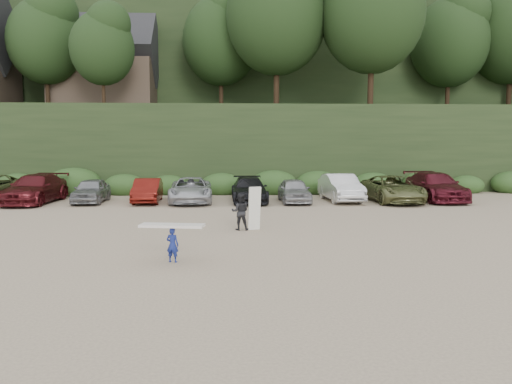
{
  "coord_description": "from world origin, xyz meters",
  "views": [
    {
      "loc": [
        -1.84,
        -18.49,
        3.5
      ],
      "look_at": [
        -0.71,
        3.0,
        1.3
      ],
      "focal_mm": 35.0,
      "sensor_mm": 36.0,
      "label": 1
    }
  ],
  "objects": [
    {
      "name": "hillside_backdrop",
      "position": [
        -0.26,
        35.93,
        11.22
      ],
      "size": [
        90.0,
        41.5,
        28.0
      ],
      "color": "black",
      "rests_on": "ground"
    },
    {
      "name": "ground",
      "position": [
        0.0,
        0.0,
        0.0
      ],
      "size": [
        120.0,
        120.0,
        0.0
      ],
      "primitive_type": "plane",
      "color": "tan",
      "rests_on": "ground"
    },
    {
      "name": "parked_cars",
      "position": [
        -4.87,
        10.11,
        0.76
      ],
      "size": [
        33.93,
        6.3,
        1.65
      ],
      "color": "#AEAEB3",
      "rests_on": "ground"
    },
    {
      "name": "child_surfer",
      "position": [
        -3.51,
        -4.2,
        0.76
      ],
      "size": [
        1.92,
        0.81,
        1.12
      ],
      "color": "navy",
      "rests_on": "ground"
    },
    {
      "name": "adult_surfer",
      "position": [
        -1.39,
        0.97,
        0.74
      ],
      "size": [
        1.2,
        0.6,
        1.72
      ],
      "color": "black",
      "rests_on": "ground"
    }
  ]
}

